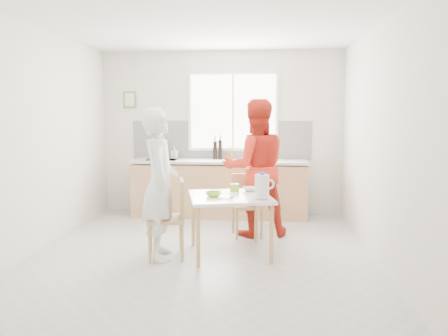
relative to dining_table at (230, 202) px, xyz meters
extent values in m
plane|color=#B7B7B2|center=(-0.32, 0.02, -0.64)|extent=(4.50, 4.50, 0.00)
plane|color=silver|center=(-0.32, 2.27, 0.71)|extent=(4.00, 0.00, 4.00)
plane|color=silver|center=(-0.32, -2.23, 0.71)|extent=(4.00, 0.00, 4.00)
plane|color=silver|center=(-2.32, 0.02, 0.71)|extent=(0.00, 4.50, 4.50)
plane|color=silver|center=(1.68, 0.02, 0.71)|extent=(0.00, 4.50, 4.50)
plane|color=white|center=(-0.32, 0.02, 2.06)|extent=(4.50, 4.50, 0.00)
cube|color=white|center=(-0.12, 2.26, 1.06)|extent=(1.50, 0.03, 1.30)
cube|color=white|center=(-0.12, 2.24, 1.06)|extent=(1.40, 0.02, 1.20)
cube|color=white|center=(-0.12, 2.23, 1.06)|extent=(0.03, 0.03, 1.20)
cube|color=white|center=(-0.32, 2.26, 0.59)|extent=(3.00, 0.02, 0.65)
cube|color=#5B8A3E|center=(-1.87, 2.26, 1.26)|extent=(0.22, 0.02, 0.28)
cube|color=beige|center=(-1.87, 2.24, 1.26)|extent=(0.16, 0.01, 0.22)
cube|color=tan|center=(-0.32, 1.97, -0.21)|extent=(2.80, 0.60, 0.86)
cube|color=#3F3326|center=(-0.32, 1.97, -0.59)|extent=(2.80, 0.54, 0.10)
cube|color=silver|center=(-0.32, 1.97, 0.26)|extent=(2.84, 0.64, 0.04)
cube|color=#A5A5AA|center=(-1.27, 1.97, 0.27)|extent=(0.50, 0.40, 0.03)
cylinder|color=silver|center=(-1.27, 2.13, 0.46)|extent=(0.02, 0.02, 0.36)
torus|color=silver|center=(-1.27, 2.06, 0.64)|extent=(0.02, 0.18, 0.18)
cube|color=white|center=(0.00, 0.00, 0.05)|extent=(1.11, 1.11, 0.04)
cylinder|color=tan|center=(-0.30, -0.49, -0.31)|extent=(0.05, 0.05, 0.66)
cylinder|color=tan|center=(-0.49, 0.30, -0.31)|extent=(0.05, 0.05, 0.66)
cylinder|color=tan|center=(0.49, -0.30, -0.31)|extent=(0.05, 0.05, 0.66)
cylinder|color=tan|center=(0.30, 0.49, -0.31)|extent=(0.05, 0.05, 0.66)
cube|color=tan|center=(-0.73, -0.17, -0.19)|extent=(0.50, 0.50, 0.04)
cube|color=tan|center=(-0.55, -0.13, 0.05)|extent=(0.12, 0.40, 0.44)
cylinder|color=tan|center=(-0.95, -0.03, -0.42)|extent=(0.04, 0.04, 0.43)
cylinder|color=tan|center=(-0.87, -0.38, -0.42)|extent=(0.04, 0.04, 0.43)
cylinder|color=tan|center=(-0.60, 0.05, -0.42)|extent=(0.04, 0.04, 0.43)
cylinder|color=tan|center=(-0.51, -0.30, -0.42)|extent=(0.04, 0.04, 0.43)
cube|color=tan|center=(0.17, 0.81, -0.22)|extent=(0.47, 0.47, 0.04)
cube|color=tan|center=(0.13, 0.98, 0.00)|extent=(0.37, 0.11, 0.41)
cylinder|color=tan|center=(0.05, 0.61, -0.44)|extent=(0.03, 0.03, 0.40)
cylinder|color=tan|center=(0.37, 0.68, -0.44)|extent=(0.03, 0.03, 0.40)
cylinder|color=tan|center=(-0.03, 0.93, -0.44)|extent=(0.03, 0.03, 0.40)
cylinder|color=tan|center=(0.30, 1.01, -0.44)|extent=(0.03, 0.03, 0.40)
imported|color=white|center=(-0.79, -0.18, 0.23)|extent=(0.54, 0.71, 1.73)
imported|color=red|center=(0.28, 0.90, 0.29)|extent=(1.04, 0.89, 1.86)
imported|color=#94D531|center=(-0.18, -0.09, 0.10)|extent=(0.22, 0.22, 0.06)
imported|color=silver|center=(0.24, 0.31, 0.10)|extent=(0.24, 0.24, 0.05)
cylinder|color=white|center=(0.37, -0.20, 0.22)|extent=(0.16, 0.16, 0.26)
cylinder|color=blue|center=(0.37, -0.20, 0.36)|extent=(0.05, 0.05, 0.03)
torus|color=white|center=(0.46, -0.20, 0.24)|extent=(0.12, 0.05, 0.12)
cube|color=#94BD2B|center=(0.03, 0.30, 0.12)|extent=(0.12, 0.12, 0.09)
cylinder|color=#A5A5AA|center=(-0.03, -0.23, 0.08)|extent=(0.14, 0.10, 0.01)
cube|color=#ACD431|center=(0.53, 1.97, 0.29)|extent=(0.41, 0.35, 0.01)
cylinder|color=black|center=(-0.32, 2.11, 0.44)|extent=(0.07, 0.07, 0.32)
cylinder|color=black|center=(-0.41, 2.11, 0.43)|extent=(0.07, 0.07, 0.30)
cylinder|color=brown|center=(-0.15, 2.13, 0.36)|extent=(0.06, 0.06, 0.16)
imported|color=#999999|center=(-1.10, 2.14, 0.39)|extent=(0.12, 0.12, 0.21)
camera|label=1|loc=(0.39, -5.01, 1.01)|focal=35.00mm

